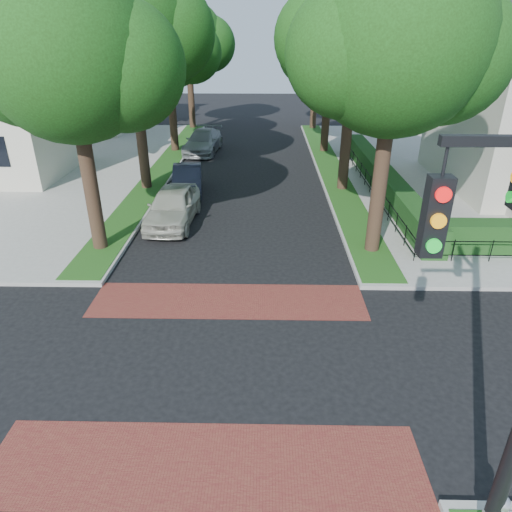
# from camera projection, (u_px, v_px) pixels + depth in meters

# --- Properties ---
(ground) EXTENTS (120.00, 120.00, 0.00)m
(ground) POSITION_uv_depth(u_px,v_px,m) (220.00, 364.00, 12.27)
(ground) COLOR black
(ground) RESTS_ON ground
(crosswalk_far) EXTENTS (9.00, 2.20, 0.01)m
(crosswalk_far) POSITION_uv_depth(u_px,v_px,m) (229.00, 301.00, 15.14)
(crosswalk_far) COLOR maroon
(crosswalk_far) RESTS_ON ground
(crosswalk_near) EXTENTS (9.00, 2.20, 0.01)m
(crosswalk_near) POSITION_uv_depth(u_px,v_px,m) (206.00, 465.00, 9.40)
(crosswalk_near) COLOR maroon
(crosswalk_near) RESTS_ON ground
(grass_strip_ne) EXTENTS (1.60, 29.80, 0.02)m
(grass_strip_ne) POSITION_uv_depth(u_px,v_px,m) (331.00, 168.00, 29.24)
(grass_strip_ne) COLOR #234D16
(grass_strip_ne) RESTS_ON sidewalk_ne
(grass_strip_nw) EXTENTS (1.60, 29.80, 0.02)m
(grass_strip_nw) POSITION_uv_depth(u_px,v_px,m) (163.00, 167.00, 29.43)
(grass_strip_nw) COLOR #234D16
(grass_strip_nw) RESTS_ON sidewalk_nw
(tree_right_near) EXTENTS (7.75, 6.67, 10.66)m
(tree_right_near) POSITION_uv_depth(u_px,v_px,m) (398.00, 45.00, 15.29)
(tree_right_near) COLOR black
(tree_right_near) RESTS_ON sidewalk_ne
(tree_right_mid) EXTENTS (8.25, 7.09, 11.22)m
(tree_right_mid) POSITION_uv_depth(u_px,v_px,m) (357.00, 33.00, 22.32)
(tree_right_mid) COLOR black
(tree_right_mid) RESTS_ON sidewalk_ne
(tree_right_far) EXTENTS (7.25, 6.23, 9.74)m
(tree_right_far) POSITION_uv_depth(u_px,v_px,m) (331.00, 50.00, 30.85)
(tree_right_far) COLOR black
(tree_right_far) RESTS_ON sidewalk_ne
(tree_right_back) EXTENTS (7.50, 6.45, 10.20)m
(tree_right_back) POSITION_uv_depth(u_px,v_px,m) (318.00, 42.00, 38.77)
(tree_right_back) COLOR black
(tree_right_back) RESTS_ON sidewalk_ne
(tree_left_near) EXTENTS (7.50, 6.45, 10.20)m
(tree_left_near) POSITION_uv_depth(u_px,v_px,m) (75.00, 57.00, 15.65)
(tree_left_near) COLOR black
(tree_left_near) RESTS_ON sidewalk_nw
(tree_left_mid) EXTENTS (8.00, 6.88, 11.48)m
(tree_left_mid) POSITION_uv_depth(u_px,v_px,m) (133.00, 25.00, 22.36)
(tree_left_mid) COLOR black
(tree_left_mid) RESTS_ON sidewalk_nw
(tree_left_far) EXTENTS (7.00, 6.02, 9.86)m
(tree_left_far) POSITION_uv_depth(u_px,v_px,m) (169.00, 47.00, 30.95)
(tree_left_far) COLOR black
(tree_left_far) RESTS_ON sidewalk_nw
(tree_left_back) EXTENTS (7.75, 6.66, 10.44)m
(tree_left_back) POSITION_uv_depth(u_px,v_px,m) (189.00, 40.00, 38.91)
(tree_left_back) COLOR black
(tree_left_back) RESTS_ON sidewalk_nw
(hedge_main_road) EXTENTS (1.00, 18.00, 1.20)m
(hedge_main_road) POSITION_uv_depth(u_px,v_px,m) (383.00, 178.00, 25.26)
(hedge_main_road) COLOR #193C14
(hedge_main_road) RESTS_ON sidewalk_ne
(fence_main_road) EXTENTS (0.06, 18.00, 0.90)m
(fence_main_road) POSITION_uv_depth(u_px,v_px,m) (368.00, 181.00, 25.34)
(fence_main_road) COLOR black
(fence_main_road) RESTS_ON sidewalk_ne
(house_left_far) EXTENTS (10.00, 9.00, 10.14)m
(house_left_far) POSITION_uv_depth(u_px,v_px,m) (72.00, 71.00, 39.03)
(house_left_far) COLOR beige
(house_left_far) RESTS_ON sidewalk_nw
(parked_car_front) EXTENTS (2.18, 5.03, 1.69)m
(parked_car_front) POSITION_uv_depth(u_px,v_px,m) (173.00, 206.00, 20.93)
(parked_car_front) COLOR #B4B4A2
(parked_car_front) RESTS_ON ground
(parked_car_middle) EXTENTS (2.08, 4.56, 1.45)m
(parked_car_middle) POSITION_uv_depth(u_px,v_px,m) (188.00, 179.00, 25.15)
(parked_car_middle) COLOR #202230
(parked_car_middle) RESTS_ON ground
(parked_car_rear) EXTENTS (2.70, 5.67, 1.59)m
(parked_car_rear) POSITION_uv_depth(u_px,v_px,m) (203.00, 141.00, 33.47)
(parked_car_rear) COLOR gray
(parked_car_rear) RESTS_ON ground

